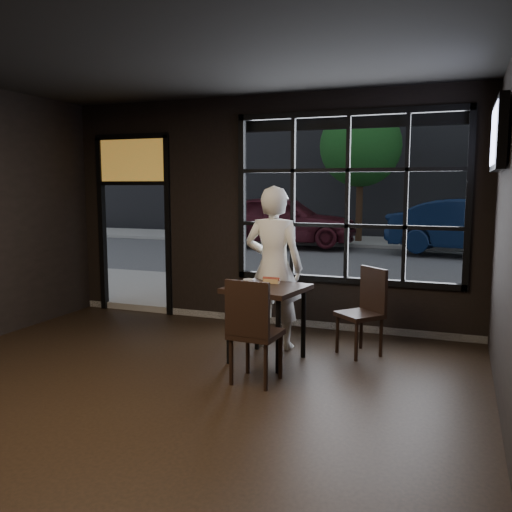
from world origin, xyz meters
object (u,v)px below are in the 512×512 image
at_px(man, 274,268).
at_px(navy_car, 475,227).
at_px(cafe_table, 267,323).
at_px(chair_near, 256,330).

height_order(man, navy_car, man).
relative_size(man, navy_car, 0.43).
relative_size(cafe_table, man, 0.44).
relative_size(chair_near, navy_car, 0.23).
bearing_deg(man, chair_near, 99.43).
bearing_deg(navy_car, chair_near, 177.57).
xyz_separation_m(cafe_table, navy_car, (2.35, 10.30, 0.42)).
bearing_deg(chair_near, man, -75.10).
bearing_deg(cafe_table, man, 110.25).
bearing_deg(chair_near, cafe_table, -75.12).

